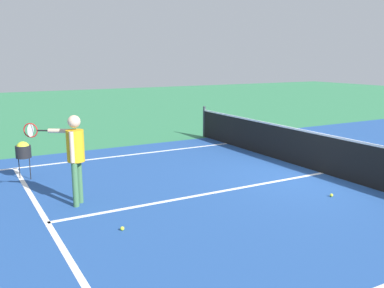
# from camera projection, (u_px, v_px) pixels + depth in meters

# --- Properties ---
(ground_plane) EXTENTS (60.00, 60.00, 0.00)m
(ground_plane) POSITION_uv_depth(u_px,v_px,m) (322.00, 173.00, 10.20)
(ground_plane) COLOR #337F51
(court_surface_inbounds) EXTENTS (10.62, 24.40, 0.00)m
(court_surface_inbounds) POSITION_uv_depth(u_px,v_px,m) (322.00, 173.00, 10.20)
(court_surface_inbounds) COLOR #234C93
(court_surface_inbounds) RESTS_ON ground_plane
(line_sideline_left) EXTENTS (0.10, 11.89, 0.01)m
(line_sideline_left) POSITION_uv_depth(u_px,v_px,m) (34.00, 166.00, 10.84)
(line_sideline_left) COLOR white
(line_sideline_left) RESTS_ON ground_plane
(line_service_near) EXTENTS (8.22, 0.10, 0.01)m
(line_service_near) POSITION_uv_depth(u_px,v_px,m) (47.00, 223.00, 7.12)
(line_service_near) COLOR white
(line_service_near) RESTS_ON ground_plane
(line_center_service) EXTENTS (0.10, 6.40, 0.01)m
(line_center_service) POSITION_uv_depth(u_px,v_px,m) (209.00, 193.00, 8.66)
(line_center_service) COLOR white
(line_center_service) RESTS_ON ground_plane
(net) EXTENTS (11.15, 0.09, 1.07)m
(net) POSITION_uv_depth(u_px,v_px,m) (324.00, 153.00, 10.10)
(net) COLOR #33383D
(net) RESTS_ON ground_plane
(player_near) EXTENTS (0.95, 0.94, 1.70)m
(player_near) POSITION_uv_depth(u_px,v_px,m) (74.00, 150.00, 7.81)
(player_near) COLOR #3F7247
(player_near) RESTS_ON ground_plane
(ball_hopper) EXTENTS (0.34, 0.34, 0.87)m
(ball_hopper) POSITION_uv_depth(u_px,v_px,m) (23.00, 150.00, 9.57)
(ball_hopper) COLOR black
(ball_hopper) RESTS_ON ground_plane
(tennis_ball_near_net) EXTENTS (0.07, 0.07, 0.07)m
(tennis_ball_near_net) POSITION_uv_depth(u_px,v_px,m) (331.00, 195.00, 8.45)
(tennis_ball_near_net) COLOR #CCE033
(tennis_ball_near_net) RESTS_ON ground_plane
(tennis_ball_mid_court) EXTENTS (0.07, 0.07, 0.07)m
(tennis_ball_mid_court) POSITION_uv_depth(u_px,v_px,m) (122.00, 228.00, 6.80)
(tennis_ball_mid_court) COLOR #CCE033
(tennis_ball_mid_court) RESTS_ON ground_plane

